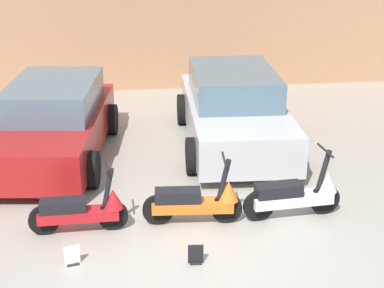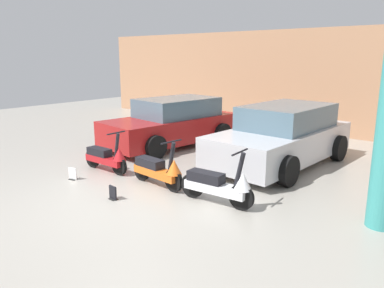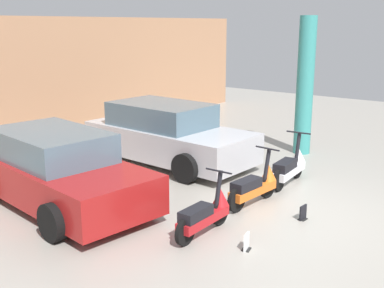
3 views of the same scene
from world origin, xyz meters
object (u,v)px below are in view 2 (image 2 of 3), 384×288
at_px(scooter_front_left, 107,157).
at_px(car_rear_center, 282,136).
at_px(scooter_front_right, 159,169).
at_px(car_rear_left, 173,123).
at_px(placard_near_right_scooter, 113,193).
at_px(scooter_front_center, 219,185).
at_px(placard_near_left_scooter, 73,174).

relative_size(scooter_front_left, car_rear_center, 0.32).
xyz_separation_m(scooter_front_right, car_rear_center, (1.15, 3.13, 0.33)).
relative_size(car_rear_left, placard_near_right_scooter, 16.45).
bearing_deg(car_rear_center, scooter_front_left, -38.60).
relative_size(scooter_front_center, placard_near_left_scooter, 5.77).
xyz_separation_m(scooter_front_right, placard_near_right_scooter, (-0.16, -1.06, -0.25)).
distance_m(scooter_front_left, car_rear_left, 3.01).
bearing_deg(scooter_front_left, scooter_front_right, 0.41).
relative_size(car_rear_center, placard_near_left_scooter, 16.63).
height_order(scooter_front_left, placard_near_left_scooter, scooter_front_left).
bearing_deg(scooter_front_center, placard_near_right_scooter, -151.64).
bearing_deg(placard_near_left_scooter, car_rear_left, 97.91).
bearing_deg(scooter_front_center, scooter_front_right, 175.94).
height_order(scooter_front_center, placard_near_left_scooter, scooter_front_center).
xyz_separation_m(car_rear_left, car_rear_center, (3.41, 0.25, 0.02)).
bearing_deg(car_rear_left, car_rear_center, 101.38).
bearing_deg(car_rear_left, scooter_front_center, 59.93).
bearing_deg(scooter_front_center, scooter_front_left, 176.40).
height_order(scooter_front_right, placard_near_left_scooter, scooter_front_right).
xyz_separation_m(placard_near_left_scooter, placard_near_right_scooter, (1.58, -0.18, 0.00)).
relative_size(scooter_front_left, scooter_front_right, 0.96).
bearing_deg(placard_near_left_scooter, placard_near_right_scooter, -6.34).
xyz_separation_m(scooter_front_left, car_rear_left, (-0.63, 2.92, 0.32)).
height_order(car_rear_left, placard_near_left_scooter, car_rear_left).
relative_size(scooter_front_right, scooter_front_center, 0.97).
bearing_deg(scooter_front_right, placard_near_left_scooter, -148.73).
bearing_deg(car_rear_left, scooter_front_right, 45.42).
relative_size(scooter_front_right, car_rear_center, 0.34).
distance_m(car_rear_center, placard_near_right_scooter, 4.42).
distance_m(scooter_front_right, placard_near_left_scooter, 1.97).
xyz_separation_m(scooter_front_left, scooter_front_right, (1.63, 0.04, 0.01)).
xyz_separation_m(scooter_front_left, scooter_front_center, (3.13, 0.06, 0.03)).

